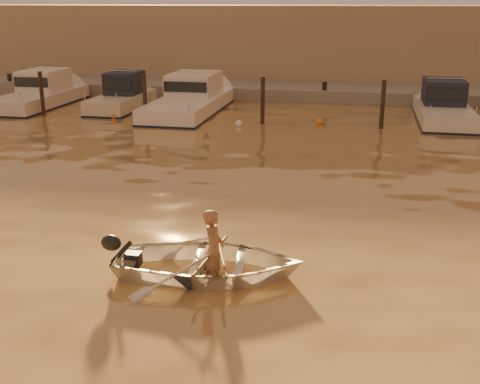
% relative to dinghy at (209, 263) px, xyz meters
% --- Properties ---
extents(ground_plane, '(160.00, 160.00, 0.00)m').
position_rel_dinghy_xyz_m(ground_plane, '(-1.28, 1.19, -0.26)').
color(ground_plane, olive).
rests_on(ground_plane, ground).
extents(dinghy, '(3.91, 3.00, 0.75)m').
position_rel_dinghy_xyz_m(dinghy, '(0.00, 0.00, 0.00)').
color(dinghy, silver).
rests_on(dinghy, ground_plane).
extents(person, '(0.46, 0.64, 1.64)m').
position_rel_dinghy_xyz_m(person, '(0.10, 0.01, 0.26)').
color(person, '#96664B').
rests_on(person, dinghy).
extents(outboard_motor, '(0.94, 0.50, 0.70)m').
position_rel_dinghy_xyz_m(outboard_motor, '(-1.49, -0.17, 0.02)').
color(outboard_motor, black).
rests_on(outboard_motor, dinghy).
extents(oar_port, '(0.73, 2.01, 0.13)m').
position_rel_dinghy_xyz_m(oar_port, '(0.25, 0.03, 0.16)').
color(oar_port, brown).
rests_on(oar_port, dinghy).
extents(oar_starboard, '(0.18, 2.10, 0.13)m').
position_rel_dinghy_xyz_m(oar_starboard, '(0.05, 0.01, 0.16)').
color(oar_starboard, brown).
rests_on(oar_starboard, dinghy).
extents(moored_boat_0, '(2.32, 7.35, 1.75)m').
position_rel_dinghy_xyz_m(moored_boat_0, '(-13.21, 17.19, 0.37)').
color(moored_boat_0, silver).
rests_on(moored_boat_0, ground_plane).
extents(moored_boat_1, '(1.89, 5.74, 1.75)m').
position_rel_dinghy_xyz_m(moored_boat_1, '(-8.82, 17.19, 0.37)').
color(moored_boat_1, beige).
rests_on(moored_boat_1, ground_plane).
extents(moored_boat_2, '(2.67, 8.82, 1.75)m').
position_rel_dinghy_xyz_m(moored_boat_2, '(-5.35, 17.19, 0.37)').
color(moored_boat_2, white).
rests_on(moored_boat_2, ground_plane).
extents(moored_boat_4, '(2.16, 6.70, 1.75)m').
position_rel_dinghy_xyz_m(moored_boat_4, '(6.21, 17.19, 0.37)').
color(moored_boat_4, silver).
rests_on(moored_boat_4, ground_plane).
extents(piling_0, '(0.18, 0.18, 2.20)m').
position_rel_dinghy_xyz_m(piling_0, '(-11.78, 14.99, 0.64)').
color(piling_0, '#2D2319').
rests_on(piling_0, ground_plane).
extents(piling_1, '(0.18, 0.18, 2.20)m').
position_rel_dinghy_xyz_m(piling_1, '(-6.78, 14.99, 0.64)').
color(piling_1, '#2D2319').
rests_on(piling_1, ground_plane).
extents(piling_2, '(0.18, 0.18, 2.20)m').
position_rel_dinghy_xyz_m(piling_2, '(-1.48, 14.99, 0.64)').
color(piling_2, '#2D2319').
rests_on(piling_2, ground_plane).
extents(piling_3, '(0.18, 0.18, 2.20)m').
position_rel_dinghy_xyz_m(piling_3, '(3.52, 14.99, 0.64)').
color(piling_3, '#2D2319').
rests_on(piling_3, ground_plane).
extents(fender_a, '(0.30, 0.30, 0.30)m').
position_rel_dinghy_xyz_m(fender_a, '(-12.66, 14.41, -0.16)').
color(fender_a, silver).
rests_on(fender_a, ground_plane).
extents(fender_b, '(0.30, 0.30, 0.30)m').
position_rel_dinghy_xyz_m(fender_b, '(-8.21, 14.81, -0.16)').
color(fender_b, '#DE5D1A').
rests_on(fender_b, ground_plane).
extents(fender_c, '(0.30, 0.30, 0.30)m').
position_rel_dinghy_xyz_m(fender_c, '(-2.38, 14.29, -0.16)').
color(fender_c, white).
rests_on(fender_c, ground_plane).
extents(fender_d, '(0.30, 0.30, 0.30)m').
position_rel_dinghy_xyz_m(fender_d, '(0.94, 15.33, -0.16)').
color(fender_d, orange).
rests_on(fender_d, ground_plane).
extents(fender_e, '(0.30, 0.30, 0.30)m').
position_rel_dinghy_xyz_m(fender_e, '(7.29, 14.47, -0.16)').
color(fender_e, white).
rests_on(fender_e, ground_plane).
extents(quay, '(52.00, 4.00, 1.00)m').
position_rel_dinghy_xyz_m(quay, '(-1.28, 22.69, -0.11)').
color(quay, gray).
rests_on(quay, ground_plane).
extents(waterfront_building, '(46.00, 7.00, 4.80)m').
position_rel_dinghy_xyz_m(waterfront_building, '(-1.28, 28.19, 2.14)').
color(waterfront_building, '#9E8466').
rests_on(waterfront_building, quay).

